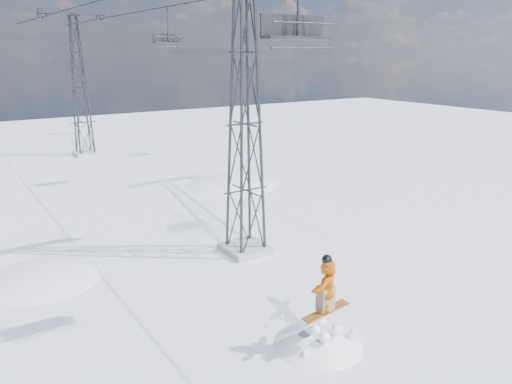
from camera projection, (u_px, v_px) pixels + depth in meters
ground at (369, 346)px, 14.52m from camera, size 120.00×120.00×0.00m
snow_terrain at (62, 344)px, 31.68m from camera, size 39.00×37.00×22.00m
lift_tower_near at (245, 125)px, 19.91m from camera, size 5.20×1.80×11.43m
lift_tower_far at (80, 88)px, 40.03m from camera, size 5.20×1.80×11.43m
haul_cables at (135, 4)px, 27.71m from camera, size 4.46×51.00×0.06m
lift_chair_near at (296, 29)px, 12.96m from camera, size 2.03×0.58×2.52m
lift_chair_mid at (168, 39)px, 29.91m from camera, size 1.85×0.53×2.29m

